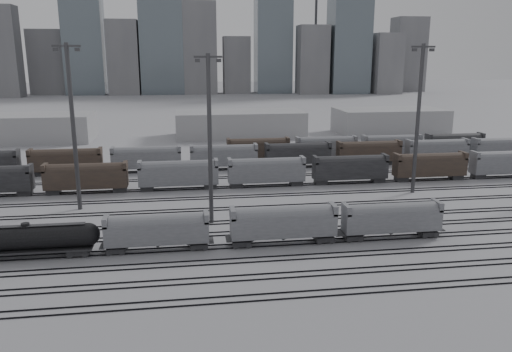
{
  "coord_description": "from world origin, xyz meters",
  "views": [
    {
      "loc": [
        -7.85,
        -61.6,
        24.85
      ],
      "look_at": [
        4.79,
        24.2,
        4.0
      ],
      "focal_mm": 35.0,
      "sensor_mm": 36.0,
      "label": 1
    }
  ],
  "objects": [
    {
      "name": "tank_car_b",
      "position": [
        -27.76,
        1.0,
        2.55
      ],
      "size": [
        17.85,
        2.98,
        4.41
      ],
      "color": "black",
      "rests_on": "ground"
    },
    {
      "name": "bg_string_near",
      "position": [
        8.0,
        32.0,
        2.8
      ],
      "size": [
        151.0,
        3.0,
        5.6
      ],
      "color": "gray",
      "rests_on": "ground"
    },
    {
      "name": "bg_string_far",
      "position": [
        35.5,
        56.0,
        2.8
      ],
      "size": [
        66.0,
        3.0,
        5.6
      ],
      "color": "#44362B",
      "rests_on": "ground"
    },
    {
      "name": "light_mast_c",
      "position": [
        -4.0,
        11.36,
        13.42
      ],
      "size": [
        4.05,
        0.65,
        25.29
      ],
      "color": "#3B3A3D",
      "rests_on": "ground"
    },
    {
      "name": "light_mast_b",
      "position": [
        -25.32,
        21.53,
        14.3
      ],
      "size": [
        4.31,
        0.69,
        26.96
      ],
      "color": "#3B3A3D",
      "rests_on": "ground"
    },
    {
      "name": "warehouse_left",
      "position": [
        -60.0,
        95.0,
        4.0
      ],
      "size": [
        50.0,
        18.0,
        8.0
      ],
      "primitive_type": "cube",
      "color": "#9A9A9C",
      "rests_on": "ground"
    },
    {
      "name": "crane_right",
      "position": [
        91.26,
        305.0,
        57.39
      ],
      "size": [
        42.0,
        1.8,
        100.0
      ],
      "color": "#3B3A3D",
      "rests_on": "ground"
    },
    {
      "name": "skyline",
      "position": [
        10.84,
        280.0,
        34.73
      ],
      "size": [
        316.0,
        22.4,
        95.0
      ],
      "color": "gray",
      "rests_on": "ground"
    },
    {
      "name": "ground",
      "position": [
        0.0,
        0.0,
        0.0
      ],
      "size": [
        900.0,
        900.0,
        0.0
      ],
      "primitive_type": "plane",
      "color": "#B0AFB4",
      "rests_on": "ground"
    },
    {
      "name": "warehouse_right",
      "position": [
        60.0,
        95.0,
        4.0
      ],
      "size": [
        35.0,
        18.0,
        8.0
      ],
      "primitive_type": "cube",
      "color": "#9A9A9C",
      "rests_on": "ground"
    },
    {
      "name": "hopper_car_b",
      "position": [
        5.11,
        1.0,
        3.18
      ],
      "size": [
        14.4,
        2.86,
        5.15
      ],
      "color": "black",
      "rests_on": "ground"
    },
    {
      "name": "tracks",
      "position": [
        0.0,
        17.5,
        0.08
      ],
      "size": [
        220.0,
        71.5,
        0.16
      ],
      "color": "black",
      "rests_on": "ground"
    },
    {
      "name": "bg_string_mid",
      "position": [
        18.0,
        48.0,
        2.8
      ],
      "size": [
        151.0,
        3.0,
        5.6
      ],
      "color": "black",
      "rests_on": "ground"
    },
    {
      "name": "hopper_car_c",
      "position": [
        20.49,
        1.0,
        3.06
      ],
      "size": [
        13.87,
        2.76,
        4.96
      ],
      "color": "black",
      "rests_on": "ground"
    },
    {
      "name": "light_mast_d",
      "position": [
        34.37,
        23.39,
        14.34
      ],
      "size": [
        4.33,
        0.69,
        27.04
      ],
      "color": "#3B3A3D",
      "rests_on": "ground"
    },
    {
      "name": "crane_left",
      "position": [
        -28.74,
        305.0,
        57.39
      ],
      "size": [
        42.0,
        1.8,
        100.0
      ],
      "color": "#3B3A3D",
      "rests_on": "ground"
    },
    {
      "name": "hopper_car_a",
      "position": [
        -11.64,
        1.0,
        2.97
      ],
      "size": [
        13.42,
        2.67,
        4.8
      ],
      "color": "black",
      "rests_on": "ground"
    },
    {
      "name": "warehouse_mid",
      "position": [
        10.0,
        95.0,
        4.0
      ],
      "size": [
        40.0,
        18.0,
        8.0
      ],
      "primitive_type": "cube",
      "color": "#9A9A9C",
      "rests_on": "ground"
    }
  ]
}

